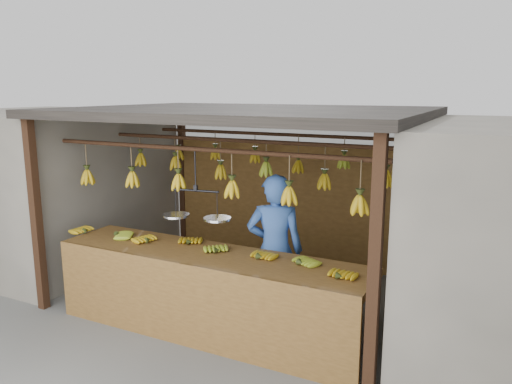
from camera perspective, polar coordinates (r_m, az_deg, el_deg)
The scene contains 8 objects.
ground at distance 6.68m, azimuth -1.18°, elevation -11.47°, with size 80.00×80.00×0.00m, color #5B5B57.
stall at distance 6.47m, azimuth 0.11°, elevation 5.88°, with size 4.30×3.30×2.40m.
neighbor_left at distance 8.57m, azimuth -23.02°, elevation 0.83°, with size 3.00×3.00×2.30m, color slate.
counter at distance 5.36m, azimuth -6.08°, elevation -9.30°, with size 3.64×0.80×0.96m.
hanging_bananas at distance 6.22m, azimuth -1.24°, elevation 2.42°, with size 3.65×2.24×0.39m.
balance_scale at distance 5.48m, azimuth -6.83°, elevation -2.49°, with size 0.77×0.37×0.76m.
vendor at distance 5.58m, azimuth 2.17°, elevation -6.70°, with size 0.63×0.41×1.73m, color #3359A5.
bag_bundles at distance 7.03m, azimuth 18.29°, elevation -2.34°, with size 0.08×0.26×1.22m.
Camera 1 is at (2.87, -5.43, 2.62)m, focal length 35.00 mm.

